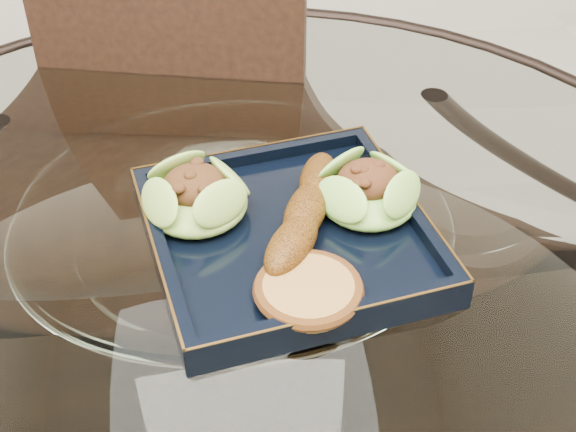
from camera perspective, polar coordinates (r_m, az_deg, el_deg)
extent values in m
cylinder|color=white|center=(0.82, -3.84, -2.82)|extent=(1.10, 1.10, 0.01)
torus|color=black|center=(0.82, -3.84, -2.82)|extent=(1.13, 1.13, 0.02)
cylinder|color=black|center=(1.32, 8.40, -5.94)|extent=(0.04, 0.04, 0.75)
cylinder|color=black|center=(1.31, -16.33, -7.77)|extent=(0.04, 0.04, 0.75)
cube|color=#321C10|center=(1.20, -8.84, -7.90)|extent=(0.47, 0.47, 0.04)
cube|color=#321C10|center=(1.16, -7.98, 6.82)|extent=(0.36, 0.11, 0.42)
cylinder|color=#321C10|center=(1.51, -12.63, -8.41)|extent=(0.03, 0.03, 0.41)
cylinder|color=#321C10|center=(1.45, 0.13, -9.82)|extent=(0.03, 0.03, 0.41)
cube|color=black|center=(0.81, 0.00, -1.64)|extent=(0.32, 0.32, 0.02)
ellipsoid|color=olive|center=(0.82, -6.55, 1.24)|extent=(0.12, 0.12, 0.04)
ellipsoid|color=#5EAB31|center=(0.83, 5.70, 1.65)|extent=(0.13, 0.13, 0.04)
ellipsoid|color=#6B3A0B|center=(0.80, 1.27, 0.34)|extent=(0.11, 0.19, 0.04)
cylinder|color=#A67137|center=(0.73, 1.46, -5.37)|extent=(0.10, 0.10, 0.02)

